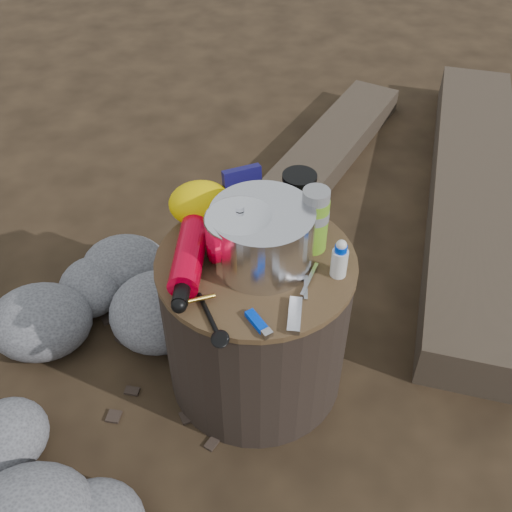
{
  "coord_description": "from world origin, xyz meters",
  "views": [
    {
      "loc": [
        -0.05,
        -1.08,
        1.48
      ],
      "look_at": [
        0.0,
        0.0,
        0.48
      ],
      "focal_mm": 41.93,
      "sensor_mm": 36.0,
      "label": 1
    }
  ],
  "objects_px": {
    "fuel_bottle": "(190,255)",
    "travel_mug": "(298,196)",
    "camping_pot": "(241,237)",
    "stump": "(256,322)",
    "thermos": "(314,220)",
    "log_main": "(473,191)"
  },
  "relations": [
    {
      "from": "fuel_bottle",
      "to": "thermos",
      "type": "height_order",
      "value": "thermos"
    },
    {
      "from": "camping_pot",
      "to": "log_main",
      "type": "bearing_deg",
      "value": 40.14
    },
    {
      "from": "stump",
      "to": "fuel_bottle",
      "type": "height_order",
      "value": "fuel_bottle"
    },
    {
      "from": "camping_pot",
      "to": "travel_mug",
      "type": "xyz_separation_m",
      "value": [
        0.16,
        0.18,
        -0.02
      ]
    },
    {
      "from": "log_main",
      "to": "travel_mug",
      "type": "bearing_deg",
      "value": -124.47
    },
    {
      "from": "stump",
      "to": "camping_pot",
      "type": "height_order",
      "value": "camping_pot"
    },
    {
      "from": "camping_pot",
      "to": "travel_mug",
      "type": "distance_m",
      "value": 0.24
    },
    {
      "from": "log_main",
      "to": "camping_pot",
      "type": "height_order",
      "value": "camping_pot"
    },
    {
      "from": "stump",
      "to": "camping_pot",
      "type": "relative_size",
      "value": 3.0
    },
    {
      "from": "stump",
      "to": "thermos",
      "type": "bearing_deg",
      "value": 17.26
    },
    {
      "from": "camping_pot",
      "to": "fuel_bottle",
      "type": "xyz_separation_m",
      "value": [
        -0.13,
        -0.0,
        -0.05
      ]
    },
    {
      "from": "travel_mug",
      "to": "fuel_bottle",
      "type": "bearing_deg",
      "value": -146.57
    },
    {
      "from": "log_main",
      "to": "camping_pot",
      "type": "relative_size",
      "value": 11.04
    },
    {
      "from": "fuel_bottle",
      "to": "travel_mug",
      "type": "xyz_separation_m",
      "value": [
        0.28,
        0.19,
        0.03
      ]
    },
    {
      "from": "log_main",
      "to": "fuel_bottle",
      "type": "bearing_deg",
      "value": -125.63
    },
    {
      "from": "stump",
      "to": "fuel_bottle",
      "type": "xyz_separation_m",
      "value": [
        -0.16,
        -0.01,
        0.27
      ]
    },
    {
      "from": "stump",
      "to": "log_main",
      "type": "bearing_deg",
      "value": 41.1
    },
    {
      "from": "thermos",
      "to": "travel_mug",
      "type": "relative_size",
      "value": 1.35
    },
    {
      "from": "stump",
      "to": "travel_mug",
      "type": "distance_m",
      "value": 0.37
    },
    {
      "from": "log_main",
      "to": "camping_pot",
      "type": "xyz_separation_m",
      "value": [
        -0.93,
        -0.78,
        0.47
      ]
    },
    {
      "from": "stump",
      "to": "thermos",
      "type": "xyz_separation_m",
      "value": [
        0.15,
        0.05,
        0.32
      ]
    },
    {
      "from": "log_main",
      "to": "thermos",
      "type": "relative_size",
      "value": 10.6
    }
  ]
}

